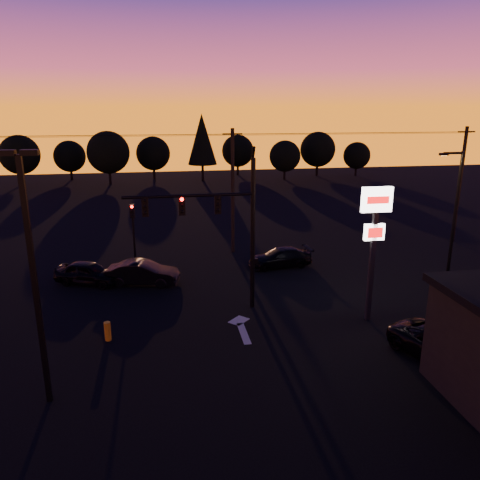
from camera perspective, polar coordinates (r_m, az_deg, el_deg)
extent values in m
plane|color=black|center=(21.86, -0.39, -12.60)|extent=(120.00, 120.00, 0.00)
cube|color=beige|center=(22.80, 0.46, -11.30)|extent=(0.35, 2.20, 0.01)
cube|color=beige|center=(24.03, -0.14, -9.79)|extent=(1.20, 1.20, 0.01)
cylinder|color=black|center=(24.27, 1.56, 0.55)|extent=(0.24, 0.24, 8.00)
cylinder|color=black|center=(23.50, 1.64, 10.47)|extent=(0.14, 0.52, 0.76)
cylinder|color=black|center=(23.37, -6.27, 5.39)|extent=(6.50, 0.16, 0.16)
cube|color=black|center=(23.59, -2.71, 4.33)|extent=(0.32, 0.22, 0.95)
sphere|color=black|center=(23.40, -2.68, 5.11)|extent=(0.18, 0.18, 0.18)
sphere|color=black|center=(23.46, -2.68, 4.39)|extent=(0.18, 0.18, 0.18)
sphere|color=black|center=(23.52, -2.67, 3.67)|extent=(0.18, 0.18, 0.18)
cube|color=black|center=(23.45, -7.09, 4.16)|extent=(0.32, 0.22, 0.95)
sphere|color=#FF0705|center=(23.25, -7.11, 4.94)|extent=(0.18, 0.18, 0.18)
sphere|color=black|center=(23.31, -7.08, 4.21)|extent=(0.18, 0.18, 0.18)
sphere|color=black|center=(23.37, -7.06, 3.49)|extent=(0.18, 0.18, 0.18)
cube|color=black|center=(23.44, -11.50, 3.95)|extent=(0.32, 0.22, 0.95)
sphere|color=black|center=(23.25, -11.55, 4.73)|extent=(0.18, 0.18, 0.18)
sphere|color=black|center=(23.31, -11.51, 4.01)|extent=(0.18, 0.18, 0.18)
sphere|color=black|center=(23.37, -11.47, 3.29)|extent=(0.18, 0.18, 0.18)
cube|color=black|center=(24.71, 1.95, -2.56)|extent=(0.22, 0.18, 0.28)
cylinder|color=black|center=(31.71, -12.77, -0.26)|extent=(0.14, 0.14, 3.60)
cube|color=black|center=(31.20, -13.00, 3.44)|extent=(0.30, 0.20, 0.90)
sphere|color=#FF0705|center=(31.02, -13.05, 3.97)|extent=(0.18, 0.18, 0.18)
sphere|color=black|center=(31.07, -13.02, 3.47)|extent=(0.18, 0.18, 0.18)
sphere|color=black|center=(31.13, -12.99, 2.96)|extent=(0.18, 0.18, 0.18)
cube|color=black|center=(17.58, -23.69, -5.24)|extent=(0.18, 0.18, 9.00)
cube|color=black|center=(16.70, -26.62, 9.48)|extent=(0.55, 0.30, 0.18)
cube|color=black|center=(16.51, -24.27, 9.71)|extent=(0.55, 0.30, 0.18)
cube|color=black|center=(23.92, 15.79, -2.30)|extent=(0.22, 0.22, 6.40)
cube|color=white|center=(23.19, 16.35, 4.76)|extent=(1.50, 0.25, 1.20)
cube|color=red|center=(23.06, 16.50, 4.69)|extent=(1.10, 0.02, 0.35)
cube|color=white|center=(23.53, 16.04, 0.94)|extent=(1.00, 0.22, 0.80)
cube|color=red|center=(23.42, 16.18, 0.85)|extent=(0.75, 0.02, 0.50)
cylinder|color=black|center=(30.51, 24.68, 2.29)|extent=(0.20, 0.20, 8.00)
cylinder|color=black|center=(29.59, 24.59, 9.61)|extent=(1.20, 0.14, 0.14)
cube|color=black|center=(29.26, 23.59, 9.57)|extent=(0.50, 0.22, 0.14)
plane|color=#FFB759|center=(29.27, 23.57, 9.41)|extent=(0.35, 0.35, 0.00)
cylinder|color=black|center=(33.86, -0.90, 5.85)|extent=(0.26, 0.26, 9.00)
cube|color=black|center=(33.38, -0.93, 12.80)|extent=(1.40, 0.10, 0.10)
cylinder|color=black|center=(40.66, 25.20, 6.05)|extent=(0.26, 0.26, 9.00)
cube|color=black|center=(40.26, 25.90, 11.79)|extent=(1.40, 0.10, 0.10)
cylinder|color=black|center=(32.63, -16.93, 11.97)|extent=(18.00, 0.02, 0.02)
cylinder|color=black|center=(33.22, -16.82, 12.12)|extent=(18.00, 0.02, 0.02)
cylinder|color=black|center=(33.82, -16.69, 12.10)|extent=(18.00, 0.02, 0.02)
cylinder|color=black|center=(35.32, 14.17, 12.42)|extent=(18.00, 0.02, 0.02)
cylinder|color=black|center=(35.87, 13.79, 12.58)|extent=(18.00, 0.02, 0.02)
cylinder|color=black|center=(36.43, 13.41, 12.57)|extent=(18.00, 0.02, 0.02)
cube|color=black|center=(21.61, 25.99, -10.54)|extent=(2.20, 0.05, 1.60)
cylinder|color=orange|center=(22.85, -15.83, -10.65)|extent=(0.30, 0.30, 0.90)
cylinder|color=black|center=(72.14, -24.97, 6.83)|extent=(0.36, 0.36, 1.62)
sphere|color=black|center=(71.77, -25.28, 9.38)|extent=(5.36, 5.36, 5.36)
cylinder|color=black|center=(73.74, -19.85, 7.44)|extent=(0.36, 0.36, 1.38)
sphere|color=black|center=(73.43, -20.05, 9.56)|extent=(4.54, 4.54, 4.54)
cylinder|color=black|center=(67.98, -15.55, 7.31)|extent=(0.36, 0.36, 1.75)
sphere|color=black|center=(67.57, -15.77, 10.24)|extent=(5.77, 5.78, 5.78)
cylinder|color=black|center=(71.61, -10.42, 7.94)|extent=(0.36, 0.36, 1.50)
sphere|color=black|center=(71.26, -10.54, 10.33)|extent=(4.95, 4.95, 4.95)
cylinder|color=black|center=(68.84, -4.57, 8.21)|extent=(0.36, 0.36, 2.38)
cone|color=black|center=(68.36, -4.65, 12.15)|extent=(4.18, 4.18, 7.12)
cylinder|color=black|center=(74.57, -0.27, 8.52)|extent=(0.36, 0.36, 1.50)
sphere|color=black|center=(74.24, -0.27, 10.81)|extent=(4.95, 4.95, 4.95)
cylinder|color=black|center=(70.02, 5.44, 7.90)|extent=(0.36, 0.36, 1.38)
sphere|color=black|center=(69.69, 5.50, 10.14)|extent=(4.54, 4.54, 4.54)
cylinder|color=black|center=(74.60, 9.35, 8.36)|extent=(0.36, 0.36, 1.62)
sphere|color=black|center=(74.25, 9.46, 10.84)|extent=(5.36, 5.36, 5.36)
cylinder|color=black|center=(75.86, 13.92, 8.09)|extent=(0.36, 0.36, 1.25)
sphere|color=black|center=(75.57, 14.05, 9.96)|extent=(4.12, 4.12, 4.12)
imported|color=black|center=(29.99, -18.01, -3.83)|extent=(4.40, 3.08, 1.39)
imported|color=black|center=(29.06, -11.76, -3.96)|extent=(4.57, 2.45, 1.43)
imported|color=black|center=(31.71, 4.92, -2.14)|extent=(4.48, 2.20, 1.25)
imported|color=black|center=(22.02, 23.68, -11.87)|extent=(3.77, 5.31, 1.34)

